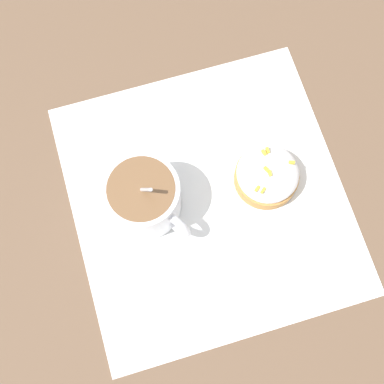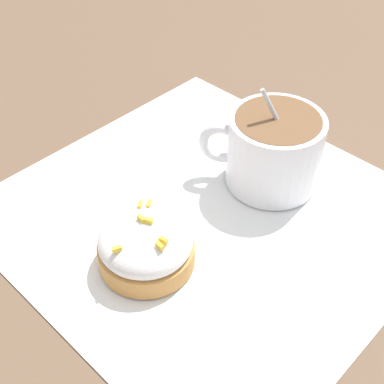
% 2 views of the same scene
% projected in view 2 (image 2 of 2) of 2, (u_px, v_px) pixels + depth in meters
% --- Properties ---
extents(ground_plane, '(3.00, 3.00, 0.00)m').
position_uv_depth(ground_plane, '(207.00, 216.00, 0.48)').
color(ground_plane, brown).
extents(paper_napkin, '(0.34, 0.35, 0.00)m').
position_uv_depth(paper_napkin, '(207.00, 214.00, 0.47)').
color(paper_napkin, white).
rests_on(paper_napkin, ground_plane).
extents(coffee_cup, '(0.09, 0.10, 0.10)m').
position_uv_depth(coffee_cup, '(273.00, 148.00, 0.48)').
color(coffee_cup, white).
rests_on(coffee_cup, paper_napkin).
extents(frosted_pastry, '(0.08, 0.08, 0.04)m').
position_uv_depth(frosted_pastry, '(147.00, 246.00, 0.42)').
color(frosted_pastry, '#C18442').
rests_on(frosted_pastry, paper_napkin).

